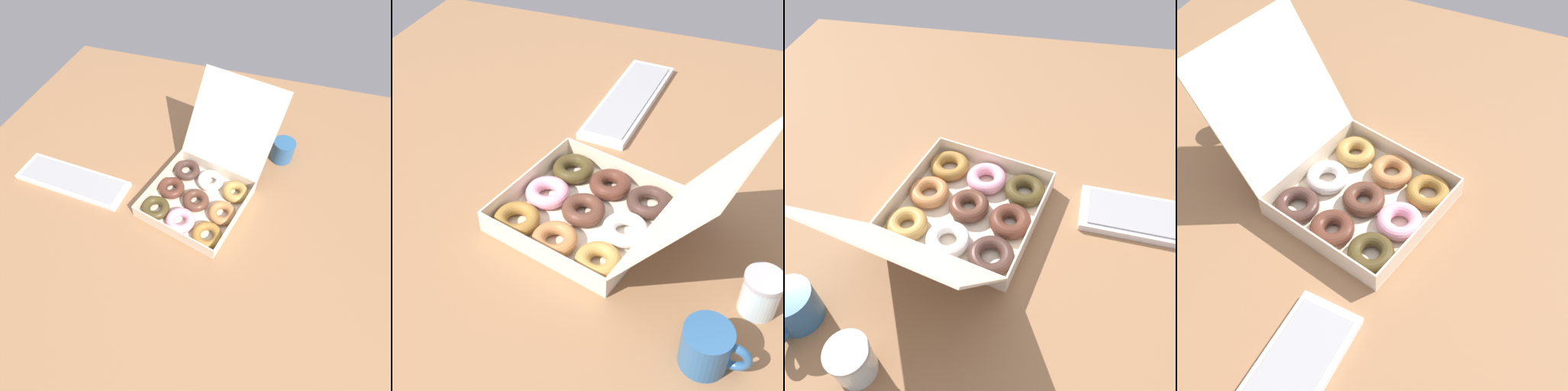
% 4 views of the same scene
% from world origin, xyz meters
% --- Properties ---
extents(ground_plane, '(1.80, 1.80, 0.02)m').
position_xyz_m(ground_plane, '(0.00, 0.00, -0.01)').
color(ground_plane, '#916744').
extents(donut_box, '(0.43, 0.56, 0.32)m').
position_xyz_m(donut_box, '(0.06, 0.05, 0.04)').
color(donut_box, beige).
rests_on(donut_box, ground_plane).
extents(coffee_mug, '(0.09, 0.12, 0.09)m').
position_xyz_m(coffee_mug, '(0.32, 0.34, 0.04)').
color(coffee_mug, '#2D5B8D').
rests_on(coffee_mug, ground_plane).
extents(glass_jar, '(0.07, 0.07, 0.09)m').
position_xyz_m(glass_jar, '(0.17, 0.41, 0.04)').
color(glass_jar, silver).
rests_on(glass_jar, ground_plane).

